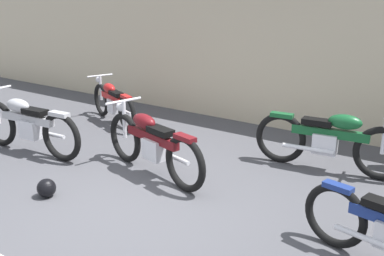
{
  "coord_description": "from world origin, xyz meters",
  "views": [
    {
      "loc": [
        3.48,
        -3.71,
        2.6
      ],
      "look_at": [
        -0.25,
        1.67,
        0.55
      ],
      "focal_mm": 41.93,
      "sensor_mm": 36.0,
      "label": 1
    }
  ],
  "objects": [
    {
      "name": "motorcycle_green",
      "position": [
        1.62,
        2.52,
        0.48
      ],
      "size": [
        2.24,
        0.63,
        1.01
      ],
      "rotation": [
        0.0,
        0.0,
        0.12
      ],
      "color": "black",
      "rests_on": "ground_plane"
    },
    {
      "name": "motorcycle_silver",
      "position": [
        -2.67,
        0.48,
        0.48
      ],
      "size": [
        2.24,
        0.63,
        1.01
      ],
      "rotation": [
        0.0,
        0.0,
        3.22
      ],
      "color": "black",
      "rests_on": "ground_plane"
    },
    {
      "name": "motorcycle_maroon",
      "position": [
        -0.43,
        0.93,
        0.48
      ],
      "size": [
        2.16,
        0.8,
        0.99
      ],
      "rotation": [
        0.0,
        0.0,
        2.89
      ],
      "color": "black",
      "rests_on": "ground_plane"
    },
    {
      "name": "motorcycle_red",
      "position": [
        -2.75,
        2.51,
        0.42
      ],
      "size": [
        1.84,
        0.92,
        0.88
      ],
      "rotation": [
        0.0,
        0.0,
        2.75
      ],
      "color": "black",
      "rests_on": "ground_plane"
    },
    {
      "name": "building_wall",
      "position": [
        0.0,
        4.19,
        1.32
      ],
      "size": [
        18.0,
        0.3,
        2.64
      ],
      "primitive_type": "cube",
      "color": "beige",
      "rests_on": "ground_plane"
    },
    {
      "name": "helmet",
      "position": [
        -1.09,
        -0.42,
        0.12
      ],
      "size": [
        0.25,
        0.25,
        0.25
      ],
      "primitive_type": "sphere",
      "color": "black",
      "rests_on": "ground_plane"
    },
    {
      "name": "ground_plane",
      "position": [
        0.0,
        0.0,
        0.0
      ],
      "size": [
        40.0,
        40.0,
        0.0
      ],
      "primitive_type": "plane",
      "color": "#47474C"
    }
  ]
}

